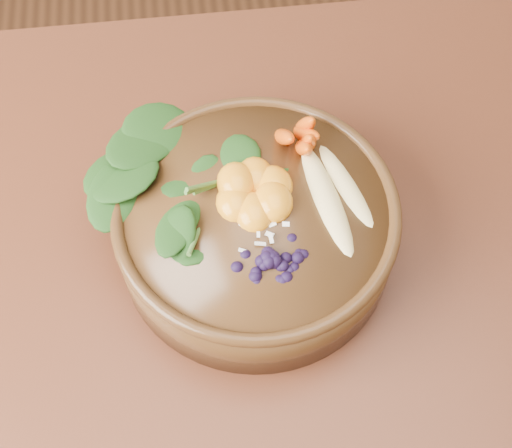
{
  "coord_description": "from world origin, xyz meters",
  "views": [
    {
      "loc": [
        -0.26,
        -0.35,
        1.48
      ],
      "look_at": [
        -0.21,
        0.06,
        0.8
      ],
      "focal_mm": 50.0,
      "sensor_mm": 36.0,
      "label": 1
    }
  ],
  "objects_px": {
    "kale_heap": "(201,155)",
    "carrot_cluster": "(291,115)",
    "stoneware_bowl": "(256,229)",
    "mandarin_cluster": "(254,185)",
    "blueberry_pile": "(272,250)",
    "banana_halves": "(337,184)",
    "dining_table": "(429,303)"
  },
  "relations": [
    {
      "from": "kale_heap",
      "to": "carrot_cluster",
      "type": "distance_m",
      "value": 0.11
    },
    {
      "from": "kale_heap",
      "to": "blueberry_pile",
      "type": "bearing_deg",
      "value": -63.8
    },
    {
      "from": "kale_heap",
      "to": "mandarin_cluster",
      "type": "distance_m",
      "value": 0.07
    },
    {
      "from": "kale_heap",
      "to": "carrot_cluster",
      "type": "xyz_separation_m",
      "value": [
        0.1,
        0.03,
        0.02
      ]
    },
    {
      "from": "carrot_cluster",
      "to": "dining_table",
      "type": "bearing_deg",
      "value": -45.6
    },
    {
      "from": "carrot_cluster",
      "to": "banana_halves",
      "type": "xyz_separation_m",
      "value": [
        0.04,
        -0.08,
        -0.03
      ]
    },
    {
      "from": "banana_halves",
      "to": "blueberry_pile",
      "type": "xyz_separation_m",
      "value": [
        -0.08,
        -0.08,
        0.01
      ]
    },
    {
      "from": "kale_heap",
      "to": "blueberry_pile",
      "type": "xyz_separation_m",
      "value": [
        0.06,
        -0.12,
        -0.0
      ]
    },
    {
      "from": "dining_table",
      "to": "mandarin_cluster",
      "type": "bearing_deg",
      "value": 160.47
    },
    {
      "from": "stoneware_bowl",
      "to": "carrot_cluster",
      "type": "bearing_deg",
      "value": 60.71
    },
    {
      "from": "stoneware_bowl",
      "to": "kale_heap",
      "type": "relative_size",
      "value": 1.53
    },
    {
      "from": "banana_halves",
      "to": "kale_heap",
      "type": "bearing_deg",
      "value": 156.45
    },
    {
      "from": "kale_heap",
      "to": "carrot_cluster",
      "type": "bearing_deg",
      "value": 14.91
    },
    {
      "from": "carrot_cluster",
      "to": "blueberry_pile",
      "type": "bearing_deg",
      "value": -109.55
    },
    {
      "from": "dining_table",
      "to": "kale_heap",
      "type": "bearing_deg",
      "value": 156.38
    },
    {
      "from": "banana_halves",
      "to": "mandarin_cluster",
      "type": "bearing_deg",
      "value": 170.25
    },
    {
      "from": "stoneware_bowl",
      "to": "banana_halves",
      "type": "xyz_separation_m",
      "value": [
        0.09,
        0.01,
        0.06
      ]
    },
    {
      "from": "stoneware_bowl",
      "to": "mandarin_cluster",
      "type": "height_order",
      "value": "mandarin_cluster"
    },
    {
      "from": "dining_table",
      "to": "blueberry_pile",
      "type": "relative_size",
      "value": 11.1
    },
    {
      "from": "stoneware_bowl",
      "to": "mandarin_cluster",
      "type": "xyz_separation_m",
      "value": [
        0.0,
        0.02,
        0.06
      ]
    },
    {
      "from": "kale_heap",
      "to": "dining_table",
      "type": "bearing_deg",
      "value": -23.62
    },
    {
      "from": "kale_heap",
      "to": "blueberry_pile",
      "type": "height_order",
      "value": "kale_heap"
    },
    {
      "from": "banana_halves",
      "to": "blueberry_pile",
      "type": "bearing_deg",
      "value": -141.51
    },
    {
      "from": "stoneware_bowl",
      "to": "blueberry_pile",
      "type": "xyz_separation_m",
      "value": [
        0.01,
        -0.06,
        0.06
      ]
    },
    {
      "from": "dining_table",
      "to": "banana_halves",
      "type": "xyz_separation_m",
      "value": [
        -0.12,
        0.07,
        0.19
      ]
    },
    {
      "from": "kale_heap",
      "to": "carrot_cluster",
      "type": "relative_size",
      "value": 2.38
    },
    {
      "from": "stoneware_bowl",
      "to": "kale_heap",
      "type": "height_order",
      "value": "kale_heap"
    },
    {
      "from": "stoneware_bowl",
      "to": "banana_halves",
      "type": "distance_m",
      "value": 0.11
    },
    {
      "from": "stoneware_bowl",
      "to": "blueberry_pile",
      "type": "bearing_deg",
      "value": -82.74
    },
    {
      "from": "dining_table",
      "to": "banana_halves",
      "type": "distance_m",
      "value": 0.24
    },
    {
      "from": "carrot_cluster",
      "to": "mandarin_cluster",
      "type": "bearing_deg",
      "value": -129.81
    },
    {
      "from": "mandarin_cluster",
      "to": "dining_table",
      "type": "bearing_deg",
      "value": -19.53
    }
  ]
}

